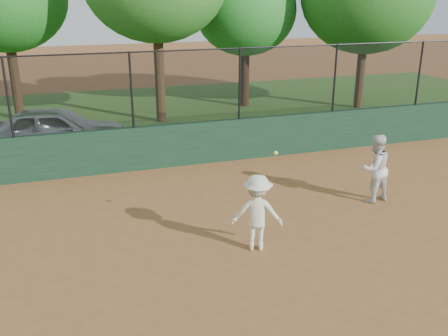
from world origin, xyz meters
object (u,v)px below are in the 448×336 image
object	(u,v)px
player_main	(257,213)
tree_3	(246,11)
parked_car	(56,130)
player_second	(375,168)

from	to	relation	value
player_main	tree_3	bearing A→B (deg)	70.68
parked_car	tree_3	bearing A→B (deg)	-49.92
player_second	player_main	distance (m)	3.67
parked_car	player_main	xyz separation A→B (m)	(3.52, -7.47, 0.05)
player_second	tree_3	bearing A→B (deg)	-102.13
player_second	tree_3	xyz separation A→B (m)	(0.70, 10.46, 3.07)
parked_car	tree_3	size ratio (longest dim) A/B	0.72
player_second	player_main	bearing A→B (deg)	12.50
player_second	parked_car	bearing A→B (deg)	-49.90
parked_car	player_second	xyz separation A→B (m)	(6.95, -6.17, 0.10)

